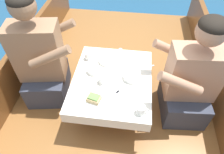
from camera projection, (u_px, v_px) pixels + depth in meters
name	position (u px, v px, depth m)	size (l,w,h in m)	color
ground_plane	(112.00, 115.00, 2.15)	(60.00, 60.00, 0.00)	navy
boat_deck	(112.00, 108.00, 2.06)	(1.98, 3.52, 0.26)	brown
gunwale_port	(12.00, 77.00, 1.90)	(0.06, 3.52, 0.42)	brown
gunwale_starboard	(222.00, 98.00, 1.73)	(0.06, 3.52, 0.42)	brown
cockpit_table	(112.00, 81.00, 1.72)	(0.67, 0.80, 0.35)	#B2B2B7
person_port	(42.00, 61.00, 1.75)	(0.57, 0.51, 1.02)	#333847
person_starboard	(190.00, 82.00, 1.61)	(0.55, 0.48, 0.97)	#333847
plate_sandwich	(94.00, 101.00, 1.53)	(0.17, 0.17, 0.01)	white
plate_bread	(129.00, 63.00, 1.81)	(0.16, 0.16, 0.01)	white
sandwich	(94.00, 98.00, 1.51)	(0.11, 0.10, 0.05)	tan
bowl_port_near	(94.00, 70.00, 1.73)	(0.12, 0.12, 0.04)	white
bowl_starboard_near	(132.00, 76.00, 1.68)	(0.14, 0.14, 0.04)	white
bowl_center_far	(106.00, 60.00, 1.82)	(0.13, 0.13, 0.04)	white
coffee_cup_port	(102.00, 79.00, 1.64)	(0.09, 0.06, 0.06)	white
coffee_cup_starboard	(141.00, 110.00, 1.43)	(0.09, 0.07, 0.07)	white
coffee_cup_center	(88.00, 55.00, 1.85)	(0.09, 0.06, 0.07)	white
utensil_knife_port	(146.00, 68.00, 1.78)	(0.15, 0.09, 0.00)	silver
utensil_spoon_port	(110.00, 107.00, 1.49)	(0.11, 0.15, 0.01)	silver
utensil_fork_port	(114.00, 96.00, 1.56)	(0.11, 0.16, 0.00)	silver
utensil_spoon_center	(118.00, 51.00, 1.94)	(0.10, 0.15, 0.01)	silver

